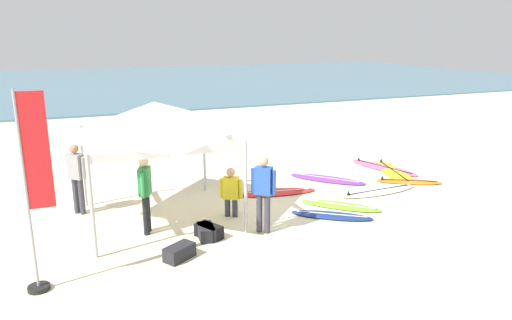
{
  "coord_description": "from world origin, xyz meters",
  "views": [
    {
      "loc": [
        -4.41,
        -10.16,
        4.19
      ],
      "look_at": [
        0.16,
        0.91,
        1.0
      ],
      "focal_mm": 33.24,
      "sensor_mm": 36.0,
      "label": 1
    }
  ],
  "objects_px": {
    "person_grey": "(76,174)",
    "person_blue": "(263,189)",
    "banner_flag": "(35,201)",
    "surfboard_purple": "(327,179)",
    "surfboard_navy": "(331,215)",
    "surfboard_pink": "(383,167)",
    "surfboard_white": "(378,191)",
    "gear_bag_near_tent": "(209,231)",
    "canopy_tent": "(155,118)",
    "gear_bag_on_sand": "(206,232)",
    "surfboard_yellow": "(393,172)",
    "surfboard_orange": "(408,181)",
    "person_green": "(145,190)",
    "surfboard_lime": "(341,206)",
    "surfboard_red": "(276,192)",
    "person_yellow": "(231,190)",
    "gear_bag_by_pole": "(179,252)"
  },
  "relations": [
    {
      "from": "surfboard_red",
      "to": "surfboard_yellow",
      "type": "height_order",
      "value": "same"
    },
    {
      "from": "surfboard_yellow",
      "to": "person_blue",
      "type": "height_order",
      "value": "person_blue"
    },
    {
      "from": "surfboard_yellow",
      "to": "gear_bag_by_pole",
      "type": "distance_m",
      "value": 8.23
    },
    {
      "from": "surfboard_pink",
      "to": "banner_flag",
      "type": "xyz_separation_m",
      "value": [
        -9.93,
        -3.95,
        1.54
      ]
    },
    {
      "from": "canopy_tent",
      "to": "gear_bag_near_tent",
      "type": "height_order",
      "value": "canopy_tent"
    },
    {
      "from": "person_grey",
      "to": "gear_bag_near_tent",
      "type": "bearing_deg",
      "value": -45.79
    },
    {
      "from": "surfboard_navy",
      "to": "gear_bag_on_sand",
      "type": "relative_size",
      "value": 3.11
    },
    {
      "from": "surfboard_yellow",
      "to": "banner_flag",
      "type": "relative_size",
      "value": 0.79
    },
    {
      "from": "surfboard_lime",
      "to": "person_blue",
      "type": "distance_m",
      "value": 2.69
    },
    {
      "from": "banner_flag",
      "to": "person_yellow",
      "type": "bearing_deg",
      "value": 25.54
    },
    {
      "from": "surfboard_purple",
      "to": "surfboard_yellow",
      "type": "relative_size",
      "value": 0.8
    },
    {
      "from": "surfboard_white",
      "to": "gear_bag_near_tent",
      "type": "bearing_deg",
      "value": -167.94
    },
    {
      "from": "surfboard_pink",
      "to": "person_grey",
      "type": "xyz_separation_m",
      "value": [
        -9.22,
        -0.45,
        0.95
      ]
    },
    {
      "from": "surfboard_pink",
      "to": "person_yellow",
      "type": "distance_m",
      "value": 6.28
    },
    {
      "from": "surfboard_red",
      "to": "gear_bag_on_sand",
      "type": "height_order",
      "value": "gear_bag_on_sand"
    },
    {
      "from": "gear_bag_on_sand",
      "to": "canopy_tent",
      "type": "bearing_deg",
      "value": 113.97
    },
    {
      "from": "surfboard_white",
      "to": "gear_bag_near_tent",
      "type": "xyz_separation_m",
      "value": [
        -5.15,
        -1.1,
        0.1
      ]
    },
    {
      "from": "person_yellow",
      "to": "gear_bag_on_sand",
      "type": "bearing_deg",
      "value": -133.1
    },
    {
      "from": "surfboard_navy",
      "to": "person_blue",
      "type": "xyz_separation_m",
      "value": [
        -1.84,
        -0.21,
        0.95
      ]
    },
    {
      "from": "person_grey",
      "to": "person_blue",
      "type": "height_order",
      "value": "same"
    },
    {
      "from": "surfboard_red",
      "to": "surfboard_pink",
      "type": "bearing_deg",
      "value": 12.19
    },
    {
      "from": "canopy_tent",
      "to": "person_green",
      "type": "bearing_deg",
      "value": -119.82
    },
    {
      "from": "surfboard_purple",
      "to": "banner_flag",
      "type": "xyz_separation_m",
      "value": [
        -7.62,
        -3.55,
        1.54
      ]
    },
    {
      "from": "banner_flag",
      "to": "gear_bag_near_tent",
      "type": "height_order",
      "value": "banner_flag"
    },
    {
      "from": "surfboard_orange",
      "to": "gear_bag_by_pole",
      "type": "distance_m",
      "value": 7.65
    },
    {
      "from": "gear_bag_near_tent",
      "to": "surfboard_yellow",
      "type": "bearing_deg",
      "value": 20.17
    },
    {
      "from": "surfboard_lime",
      "to": "surfboard_orange",
      "type": "distance_m",
      "value": 3.06
    },
    {
      "from": "canopy_tent",
      "to": "person_green",
      "type": "xyz_separation_m",
      "value": [
        -0.43,
        -0.75,
        -1.4
      ]
    },
    {
      "from": "banner_flag",
      "to": "canopy_tent",
      "type": "bearing_deg",
      "value": 45.1
    },
    {
      "from": "surfboard_lime",
      "to": "person_grey",
      "type": "bearing_deg",
      "value": 161.49
    },
    {
      "from": "gear_bag_on_sand",
      "to": "surfboard_pink",
      "type": "bearing_deg",
      "value": 23.72
    },
    {
      "from": "canopy_tent",
      "to": "surfboard_yellow",
      "type": "bearing_deg",
      "value": 7.55
    },
    {
      "from": "surfboard_purple",
      "to": "surfboard_yellow",
      "type": "distance_m",
      "value": 2.31
    },
    {
      "from": "surfboard_lime",
      "to": "person_green",
      "type": "distance_m",
      "value": 4.86
    },
    {
      "from": "person_grey",
      "to": "surfboard_pink",
      "type": "bearing_deg",
      "value": 2.81
    },
    {
      "from": "person_grey",
      "to": "surfboard_red",
      "type": "bearing_deg",
      "value": -5.31
    },
    {
      "from": "surfboard_navy",
      "to": "person_green",
      "type": "height_order",
      "value": "person_green"
    },
    {
      "from": "surfboard_purple",
      "to": "gear_bag_near_tent",
      "type": "xyz_separation_m",
      "value": [
        -4.44,
        -2.59,
        0.1
      ]
    },
    {
      "from": "person_blue",
      "to": "surfboard_pink",
      "type": "bearing_deg",
      "value": 29.62
    },
    {
      "from": "surfboard_orange",
      "to": "surfboard_navy",
      "type": "xyz_separation_m",
      "value": [
        -3.48,
        -1.44,
        -0.0
      ]
    },
    {
      "from": "person_blue",
      "to": "surfboard_white",
      "type": "bearing_deg",
      "value": 17.96
    },
    {
      "from": "banner_flag",
      "to": "surfboard_purple",
      "type": "bearing_deg",
      "value": 24.99
    },
    {
      "from": "banner_flag",
      "to": "surfboard_pink",
      "type": "bearing_deg",
      "value": 21.66
    },
    {
      "from": "surfboard_orange",
      "to": "surfboard_navy",
      "type": "height_order",
      "value": "same"
    },
    {
      "from": "surfboard_lime",
      "to": "surfboard_navy",
      "type": "relative_size",
      "value": 0.98
    },
    {
      "from": "gear_bag_by_pole",
      "to": "person_green",
      "type": "bearing_deg",
      "value": 103.16
    },
    {
      "from": "surfboard_navy",
      "to": "surfboard_pink",
      "type": "bearing_deg",
      "value": 38.37
    },
    {
      "from": "canopy_tent",
      "to": "person_yellow",
      "type": "height_order",
      "value": "canopy_tent"
    },
    {
      "from": "banner_flag",
      "to": "gear_bag_on_sand",
      "type": "height_order",
      "value": "banner_flag"
    },
    {
      "from": "person_green",
      "to": "surfboard_white",
      "type": "bearing_deg",
      "value": 3.25
    }
  ]
}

